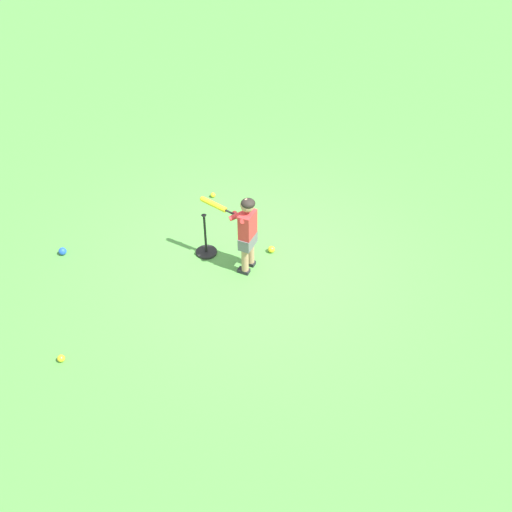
# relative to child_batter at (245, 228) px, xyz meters

# --- Properties ---
(ground_plane) EXTENTS (40.00, 40.00, 0.00)m
(ground_plane) POSITION_rel_child_batter_xyz_m (-0.22, -0.09, -0.65)
(ground_plane) COLOR #519942
(child_batter) EXTENTS (0.60, 0.66, 1.08)m
(child_batter) POSITION_rel_child_batter_xyz_m (0.00, 0.00, 0.00)
(child_batter) COLOR #232328
(child_batter) RESTS_ON ground
(play_ball_far_right) EXTENTS (0.10, 0.10, 0.10)m
(play_ball_far_right) POSITION_rel_child_batter_xyz_m (2.18, -1.08, -0.60)
(play_ball_far_right) COLOR blue
(play_ball_far_right) RESTS_ON ground
(play_ball_behind_batter) EXTENTS (0.09, 0.09, 0.09)m
(play_ball_behind_batter) POSITION_rel_child_batter_xyz_m (-0.42, -0.19, -0.60)
(play_ball_behind_batter) COLOR yellow
(play_ball_behind_batter) RESTS_ON ground
(play_ball_by_bucket) EXTENTS (0.08, 0.08, 0.08)m
(play_ball_by_bucket) POSITION_rel_child_batter_xyz_m (2.39, 0.77, -0.61)
(play_ball_by_bucket) COLOR yellow
(play_ball_by_bucket) RESTS_ON ground
(play_ball_center_lawn) EXTENTS (0.07, 0.07, 0.07)m
(play_ball_center_lawn) POSITION_rel_child_batter_xyz_m (-0.07, -1.69, -0.61)
(play_ball_center_lawn) COLOR yellow
(play_ball_center_lawn) RESTS_ON ground
(batting_tee) EXTENTS (0.28, 0.28, 0.62)m
(batting_tee) POSITION_rel_child_batter_xyz_m (0.39, -0.46, -0.55)
(batting_tee) COLOR black
(batting_tee) RESTS_ON ground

